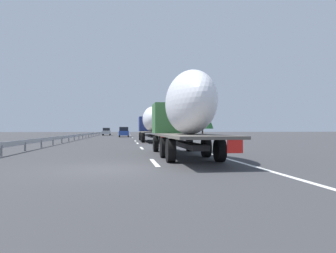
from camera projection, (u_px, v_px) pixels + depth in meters
name	position (u px, v px, depth m)	size (l,w,h in m)	color
ground_plane	(122.00, 138.00, 51.15)	(260.00, 260.00, 0.00)	#38383A
lane_stripe_0	(154.00, 163.00, 13.74)	(3.20, 0.20, 0.01)	white
lane_stripe_1	(142.00, 148.00, 24.34)	(3.20, 0.20, 0.01)	white
lane_stripe_2	(137.00, 143.00, 32.90)	(3.20, 0.20, 0.01)	white
lane_stripe_3	(135.00, 141.00, 39.47)	(3.20, 0.20, 0.01)	white
lane_stripe_4	(132.00, 137.00, 56.17)	(3.20, 0.20, 0.01)	white
lane_stripe_5	(131.00, 136.00, 66.67)	(3.20, 0.20, 0.01)	white
lane_stripe_6	(131.00, 136.00, 66.99)	(3.20, 0.20, 0.01)	white
lane_stripe_7	(131.00, 136.00, 69.49)	(3.20, 0.20, 0.01)	white
lane_stripe_8	(130.00, 135.00, 80.39)	(3.20, 0.20, 0.01)	white
lane_stripe_9	(129.00, 134.00, 98.24)	(3.20, 0.20, 0.01)	white
edge_line_right	(153.00, 137.00, 56.84)	(110.00, 0.20, 0.01)	white
truck_lead	(151.00, 122.00, 37.32)	(13.11, 2.55, 4.01)	navy
truck_trailing	(185.00, 111.00, 16.45)	(12.26, 2.55, 4.23)	#387038
car_silver_hatch	(107.00, 132.00, 75.55)	(4.04, 1.84, 1.80)	#ADB2B7
car_blue_sedan	(124.00, 132.00, 60.43)	(4.75, 1.88, 1.89)	#28479E
road_sign	(158.00, 126.00, 60.46)	(0.10, 0.90, 2.91)	gray
tree_0	(167.00, 124.00, 92.24)	(3.80, 3.80, 4.91)	#472D19
tree_1	(172.00, 118.00, 66.61)	(2.43, 2.43, 6.01)	#472D19
tree_2	(202.00, 114.00, 50.37)	(3.48, 3.48, 6.25)	#472D19
guardrail_median	(86.00, 134.00, 53.33)	(94.00, 0.10, 0.76)	#9EA0A5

